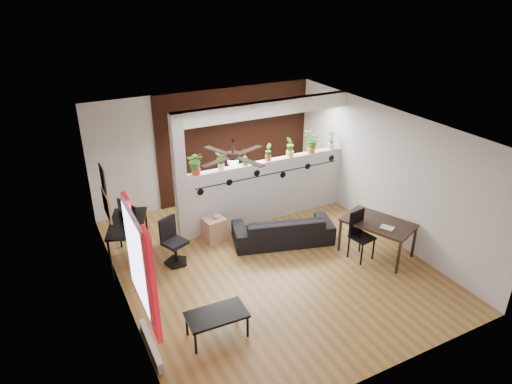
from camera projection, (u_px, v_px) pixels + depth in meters
name	position (u px, v px, depth m)	size (l,w,h in m)	color
room_shell	(269.00, 199.00, 7.94)	(6.30, 7.10, 2.90)	brown
partition_wall	(268.00, 190.00, 9.74)	(3.60, 0.18, 1.35)	#BCBCC1
ceiling_header	(269.00, 108.00, 8.98)	(3.60, 0.18, 0.30)	white
pier_column	(180.00, 180.00, 8.68)	(0.22, 0.20, 2.60)	#BCBCC1
brick_panel	(238.00, 142.00, 10.65)	(3.90, 0.05, 2.60)	#9D472D
vine_decal	(270.00, 174.00, 9.49)	(3.31, 0.01, 0.30)	black
window_assembly	(139.00, 262.00, 5.83)	(0.09, 1.30, 1.55)	white
baseboard_heater	(151.00, 345.00, 6.45)	(0.08, 1.00, 0.18)	beige
corkboard	(107.00, 205.00, 7.62)	(0.03, 0.60, 0.45)	#A4734F
framed_art	(103.00, 179.00, 7.36)	(0.03, 0.34, 0.44)	#8C7259
ceiling_fan	(233.00, 158.00, 6.93)	(1.19, 1.19, 0.43)	black
potted_plant_0	(196.00, 162.00, 8.69)	(0.30, 0.28, 0.46)	red
potted_plant_1	(221.00, 160.00, 8.93)	(0.20, 0.22, 0.37)	white
potted_plant_2	(245.00, 156.00, 9.15)	(0.17, 0.20, 0.36)	#328B3E
potted_plant_3	(268.00, 152.00, 9.37)	(0.20, 0.22, 0.37)	red
potted_plant_4	(290.00, 146.00, 9.57)	(0.26, 0.28, 0.44)	#E3C250
potted_plant_5	(311.00, 141.00, 9.78)	(0.30, 0.28, 0.47)	orange
potted_plant_6	(331.00, 139.00, 10.01)	(0.25, 0.26, 0.40)	silver
sofa	(283.00, 229.00, 9.03)	(1.86, 0.73, 0.55)	black
cube_shelf	(214.00, 229.00, 9.08)	(0.40, 0.36, 0.49)	#AD7D5B
cup	(216.00, 216.00, 8.97)	(0.13, 0.13, 0.10)	gray
computer_desk	(128.00, 226.00, 8.18)	(0.96, 1.29, 0.83)	black
monitor	(125.00, 214.00, 8.23)	(0.05, 0.30, 0.17)	black
office_chair	(173.00, 244.00, 8.30)	(0.49, 0.50, 0.89)	black
dining_table	(378.00, 225.00, 8.48)	(1.20, 1.46, 0.69)	black
book	(386.00, 230.00, 8.16)	(0.17, 0.23, 0.02)	gray
folding_chair	(359.00, 231.00, 8.42)	(0.44, 0.44, 0.94)	black
coffee_table	(217.00, 316.00, 6.59)	(0.89, 0.52, 0.41)	black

